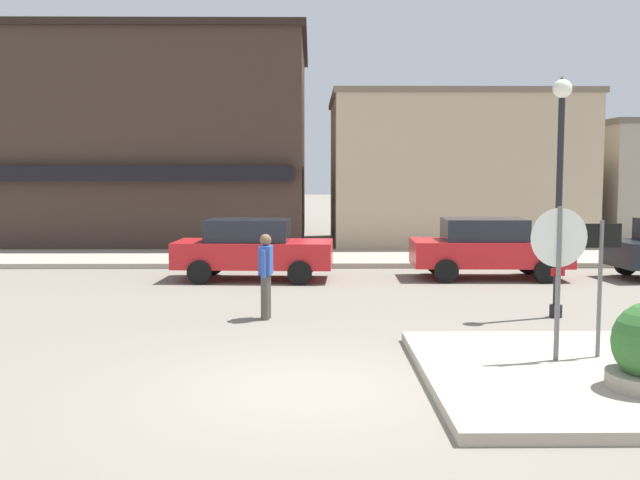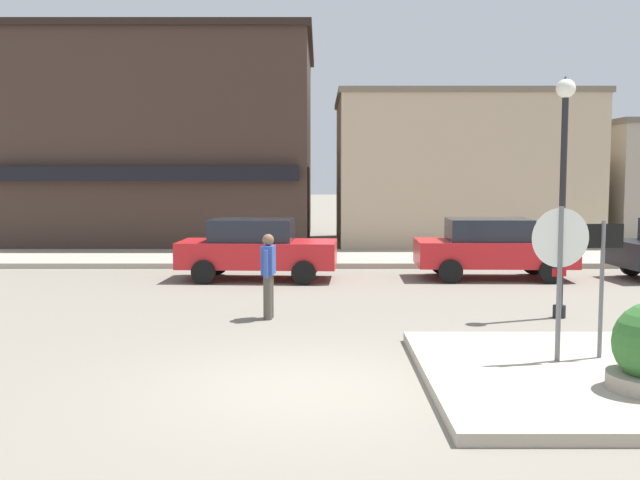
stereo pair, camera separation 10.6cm
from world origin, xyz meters
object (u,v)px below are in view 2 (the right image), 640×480
at_px(one_way_sign, 599,275).
at_px(parked_car_nearest, 254,248).
at_px(pedestrian_crossing_near, 266,273).
at_px(stop_sign, 557,263).
at_px(parked_car_second, 490,248).
at_px(lamp_post, 561,162).

relative_size(one_way_sign, parked_car_nearest, 0.51).
relative_size(one_way_sign, pedestrian_crossing_near, 1.30).
bearing_deg(one_way_sign, pedestrian_crossing_near, 144.30).
height_order(one_way_sign, pedestrian_crossing_near, one_way_sign).
bearing_deg(parked_car_nearest, stop_sign, -60.90).
distance_m(stop_sign, parked_car_second, 9.14).
height_order(lamp_post, parked_car_nearest, lamp_post).
distance_m(one_way_sign, pedestrian_crossing_near, 6.09).
xyz_separation_m(stop_sign, parked_car_nearest, (-4.93, 8.86, -0.71)).
bearing_deg(pedestrian_crossing_near, parked_car_nearest, 97.29).
relative_size(lamp_post, parked_car_nearest, 1.11).
bearing_deg(pedestrian_crossing_near, one_way_sign, -35.70).
relative_size(one_way_sign, parked_car_second, 0.52).
height_order(one_way_sign, parked_car_nearest, one_way_sign).
xyz_separation_m(stop_sign, lamp_post, (1.25, 3.83, 1.44)).
bearing_deg(one_way_sign, lamp_post, 80.70).
bearing_deg(parked_car_nearest, lamp_post, -39.16).
distance_m(one_way_sign, parked_car_second, 8.89).
bearing_deg(stop_sign, lamp_post, 71.86).
xyz_separation_m(lamp_post, pedestrian_crossing_near, (-5.53, -0.10, -2.09)).
height_order(stop_sign, parked_car_second, stop_sign).
bearing_deg(pedestrian_crossing_near, stop_sign, -41.08).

